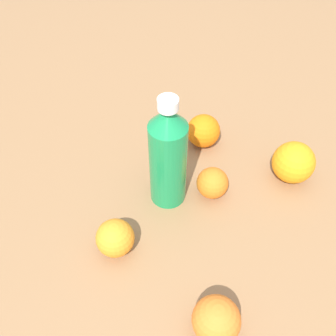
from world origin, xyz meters
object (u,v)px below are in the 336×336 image
object	(u,v)px
orange_1	(293,162)
orange_2	(203,131)
orange_0	(212,183)
orange_4	(216,320)
orange_3	(115,238)
water_bottle	(168,156)

from	to	relation	value
orange_1	orange_2	xyz separation A→B (m)	(0.19, -0.06, -0.01)
orange_0	orange_4	bearing A→B (deg)	97.79
orange_0	orange_1	distance (m)	0.17
orange_3	orange_4	xyz separation A→B (m)	(-0.18, 0.11, 0.00)
water_bottle	orange_0	xyz separation A→B (m)	(-0.08, -0.02, -0.08)
water_bottle	orange_1	xyz separation A→B (m)	(-0.23, -0.09, -0.07)
orange_1	orange_4	distance (m)	0.35
orange_0	orange_3	world-z (taller)	orange_3
orange_1	orange_2	size ratio (longest dim) A/B	1.17
orange_1	orange_0	bearing A→B (deg)	25.88
water_bottle	orange_0	size ratio (longest dim) A/B	3.85
orange_2	orange_3	bearing A→B (deg)	68.67
orange_0	orange_1	size ratio (longest dim) A/B	0.74
orange_3	water_bottle	bearing A→B (deg)	-116.41
orange_1	orange_3	size ratio (longest dim) A/B	1.26
water_bottle	orange_2	xyz separation A→B (m)	(-0.05, -0.16, -0.08)
orange_3	orange_2	bearing A→B (deg)	-111.33
orange_2	orange_3	xyz separation A→B (m)	(0.11, 0.29, -0.00)
orange_0	orange_2	bearing A→B (deg)	-75.21
orange_2	orange_1	bearing A→B (deg)	161.57
orange_2	orange_3	world-z (taller)	orange_2
water_bottle	orange_0	world-z (taller)	water_bottle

